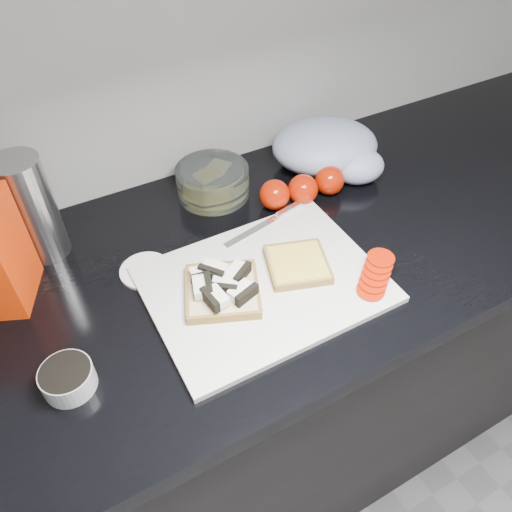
% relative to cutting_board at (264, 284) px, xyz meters
% --- Properties ---
extents(base_cabinet, '(3.50, 0.60, 0.86)m').
position_rel_cutting_board_xyz_m(base_cabinet, '(-0.05, 0.09, -0.48)').
color(base_cabinet, black).
rests_on(base_cabinet, ground).
extents(countertop, '(3.50, 0.64, 0.04)m').
position_rel_cutting_board_xyz_m(countertop, '(-0.05, 0.09, -0.03)').
color(countertop, black).
rests_on(countertop, base_cabinet).
extents(cutting_board, '(0.40, 0.30, 0.01)m').
position_rel_cutting_board_xyz_m(cutting_board, '(0.00, 0.00, 0.00)').
color(cutting_board, silver).
rests_on(cutting_board, countertop).
extents(bread_left, '(0.17, 0.17, 0.04)m').
position_rel_cutting_board_xyz_m(bread_left, '(-0.08, 0.01, 0.02)').
color(bread_left, beige).
rests_on(bread_left, cutting_board).
extents(bread_right, '(0.14, 0.14, 0.02)m').
position_rel_cutting_board_xyz_m(bread_right, '(0.07, 0.00, 0.01)').
color(bread_right, beige).
rests_on(bread_right, cutting_board).
extents(tomato_slices, '(0.11, 0.10, 0.02)m').
position_rel_cutting_board_xyz_m(tomato_slices, '(0.17, -0.09, 0.02)').
color(tomato_slices, '#A21703').
rests_on(tomato_slices, cutting_board).
extents(knife, '(0.19, 0.05, 0.01)m').
position_rel_cutting_board_xyz_m(knife, '(0.10, 0.14, 0.01)').
color(knife, silver).
rests_on(knife, cutting_board).
extents(seed_tub, '(0.08, 0.08, 0.04)m').
position_rel_cutting_board_xyz_m(seed_tub, '(-0.35, -0.03, 0.02)').
color(seed_tub, '#A1A6A6').
rests_on(seed_tub, countertop).
extents(tub_lid, '(0.11, 0.11, 0.01)m').
position_rel_cutting_board_xyz_m(tub_lid, '(-0.17, 0.14, -0.00)').
color(tub_lid, white).
rests_on(tub_lid, countertop).
extents(glass_bowl, '(0.15, 0.15, 0.06)m').
position_rel_cutting_board_xyz_m(glass_bowl, '(0.04, 0.29, 0.03)').
color(glass_bowl, silver).
rests_on(glass_bowl, countertop).
extents(steel_canister, '(0.08, 0.08, 0.20)m').
position_rel_cutting_board_xyz_m(steel_canister, '(-0.31, 0.28, 0.10)').
color(steel_canister, '#A3A4A8').
rests_on(steel_canister, countertop).
extents(grocery_bag, '(0.28, 0.27, 0.10)m').
position_rel_cutting_board_xyz_m(grocery_bag, '(0.31, 0.25, 0.04)').
color(grocery_bag, '#97A3BA').
rests_on(grocery_bag, countertop).
extents(whole_tomatoes, '(0.19, 0.08, 0.06)m').
position_rel_cutting_board_xyz_m(whole_tomatoes, '(0.19, 0.18, 0.03)').
color(whole_tomatoes, '#A21703').
rests_on(whole_tomatoes, countertop).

